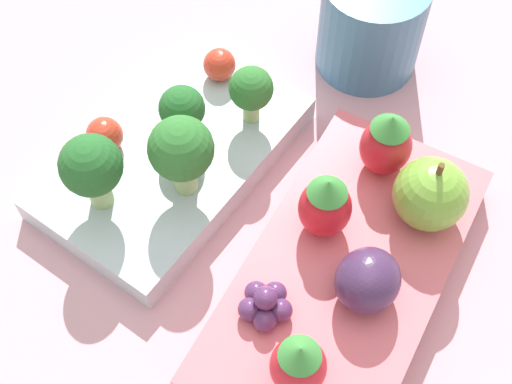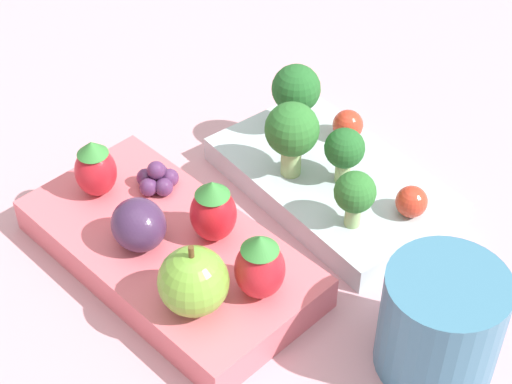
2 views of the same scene
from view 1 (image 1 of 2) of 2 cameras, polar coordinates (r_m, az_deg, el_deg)
name	(u,v)px [view 1 (image 1 of 2)]	position (r m, az deg, el deg)	size (l,w,h in m)	color
ground_plane	(251,226)	(0.48, -0.36, -2.72)	(4.00, 4.00, 0.00)	#C6939E
bento_box_savoury	(173,157)	(0.50, -6.63, 2.76)	(0.19, 0.12, 0.02)	silver
bento_box_fruit	(348,272)	(0.45, 7.36, -6.40)	(0.24, 0.15, 0.03)	#DB6670
broccoli_floret_0	(182,110)	(0.47, -5.93, 6.55)	(0.03, 0.03, 0.05)	#93B770
broccoli_floret_1	(91,167)	(0.44, -13.03, 1.93)	(0.04, 0.04, 0.06)	#93B770
broccoli_floret_2	(181,151)	(0.44, -6.00, 3.29)	(0.04, 0.04, 0.06)	#93B770
broccoli_floret_3	(251,90)	(0.48, -0.40, 8.16)	(0.03, 0.03, 0.05)	#93B770
cherry_tomato_0	(219,65)	(0.52, -2.94, 10.14)	(0.02, 0.02, 0.02)	red
cherry_tomato_1	(105,135)	(0.49, -12.02, 4.48)	(0.03, 0.03, 0.03)	red
apple	(431,194)	(0.45, 13.80, -0.15)	(0.05, 0.05, 0.05)	#70A838
strawberry_0	(298,365)	(0.39, 3.41, -13.61)	(0.03, 0.03, 0.05)	red
strawberry_1	(386,143)	(0.46, 10.39, 3.85)	(0.03, 0.03, 0.05)	red
strawberry_2	(325,205)	(0.43, 5.57, -1.08)	(0.03, 0.03, 0.05)	red
plum	(368,280)	(0.42, 8.92, -7.00)	(0.04, 0.04, 0.04)	#42284C
grape_cluster	(265,304)	(0.42, 0.75, -8.94)	(0.03, 0.03, 0.02)	#562D5B
drinking_cup	(371,24)	(0.55, 9.20, 13.13)	(0.08, 0.08, 0.08)	teal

